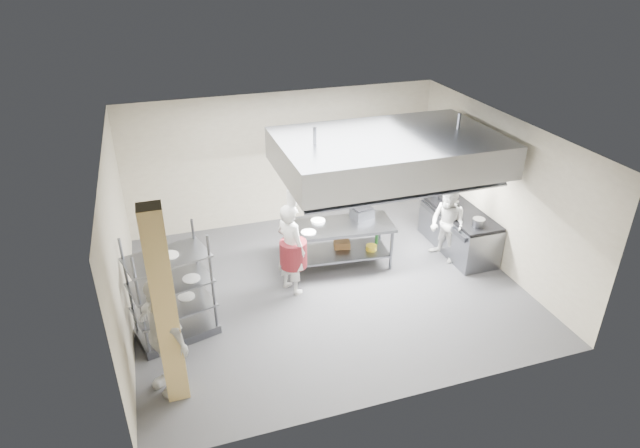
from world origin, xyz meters
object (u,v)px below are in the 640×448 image
object	(u,v)px
pass_rack	(171,288)
chef_head	(291,249)
island	(338,245)
griddle	(362,213)
chef_line	(447,225)
stockpot	(452,205)
cooking_range	(458,231)
chef_plating	(163,335)

from	to	relation	value
pass_rack	chef_head	world-z (taller)	pass_rack
island	chef_head	size ratio (longest dim) A/B	1.20
pass_rack	griddle	distance (m)	4.06
island	chef_line	size ratio (longest dim) A/B	1.34
pass_rack	chef_head	distance (m)	2.25
chef_line	stockpot	bearing A→B (deg)	127.58
stockpot	island	bearing A→B (deg)	179.62
pass_rack	griddle	bearing A→B (deg)	4.49
pass_rack	chef_head	xyz separation A→B (m)	(2.14, 0.67, -0.04)
griddle	stockpot	size ratio (longest dim) A/B	1.61
island	cooking_range	world-z (taller)	island
pass_rack	chef_plating	size ratio (longest dim) A/B	1.00
cooking_range	griddle	xyz separation A→B (m)	(-2.06, 0.33, 0.59)
stockpot	griddle	bearing A→B (deg)	174.69
island	pass_rack	world-z (taller)	pass_rack
stockpot	pass_rack	bearing A→B (deg)	-168.05
chef_head	stockpot	world-z (taller)	chef_head
chef_head	chef_line	xyz separation A→B (m)	(3.26, 0.10, -0.09)
chef_line	griddle	bearing A→B (deg)	-125.61
chef_plating	cooking_range	bearing A→B (deg)	80.02
cooking_range	stockpot	bearing A→B (deg)	132.46
island	stockpot	size ratio (longest dim) A/B	8.49
chef_plating	stockpot	size ratio (longest dim) A/B	7.39
cooking_range	chef_plating	world-z (taller)	chef_plating
cooking_range	chef_plating	xyz separation A→B (m)	(-6.08, -2.21, 0.51)
cooking_range	griddle	bearing A→B (deg)	171.02
chef_line	chef_plating	xyz separation A→B (m)	(-5.60, -1.92, 0.13)
cooking_range	chef_head	distance (m)	3.79
chef_plating	griddle	world-z (taller)	chef_plating
chef_head	stockpot	size ratio (longest dim) A/B	7.06
island	pass_rack	xyz separation A→B (m)	(-3.26, -1.23, 0.48)
island	chef_plating	xyz separation A→B (m)	(-3.46, -2.38, 0.47)
island	griddle	distance (m)	0.81
cooking_range	stockpot	distance (m)	0.60
pass_rack	stockpot	xyz separation A→B (m)	(5.75, 1.22, 0.06)
chef_head	stockpot	bearing A→B (deg)	-108.48
chef_head	stockpot	xyz separation A→B (m)	(3.60, 0.54, 0.10)
island	cooking_range	xyz separation A→B (m)	(2.62, -0.16, -0.04)
griddle	cooking_range	bearing A→B (deg)	-22.33
cooking_range	chef_line	size ratio (longest dim) A/B	1.25
pass_rack	chef_plating	world-z (taller)	pass_rack
chef_line	chef_plating	distance (m)	5.92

